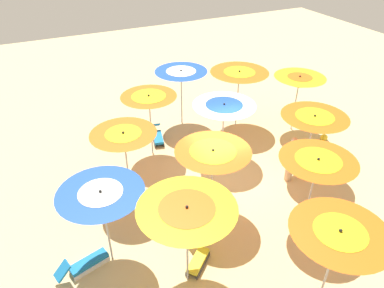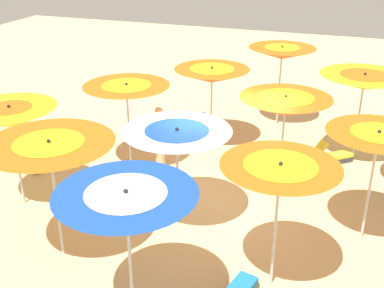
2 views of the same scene
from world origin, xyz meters
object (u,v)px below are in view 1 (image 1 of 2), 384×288
object	(u,v)px
lounger_0	(200,256)
lounger_3	(85,264)
beach_umbrella_0	(338,238)
beach_umbrella_10	(149,100)
beach_umbrella_3	(299,82)
beachgoer_0	(291,159)
beach_umbrella_2	(314,121)
beach_umbrella_11	(181,76)
beach_ball	(324,138)
beach_umbrella_5	(213,157)
beach_umbrella_6	(224,109)
beach_umbrella_8	(101,197)
beach_umbrella_7	(239,76)
lounger_2	(330,223)
lounger_1	(158,136)
beach_umbrella_9	(124,139)
beach_umbrella_1	(317,166)
beach_umbrella_4	(187,214)

from	to	relation	value
lounger_0	lounger_3	bearing A→B (deg)	-61.73
beach_umbrella_0	beach_umbrella_10	size ratio (longest dim) A/B	1.04
beach_umbrella_3	beachgoer_0	distance (m)	3.66
beach_umbrella_0	beach_umbrella_3	xyz separation A→B (m)	(4.50, 6.64, -0.18)
beach_umbrella_2	beach_umbrella_11	size ratio (longest dim) A/B	0.94
beach_ball	beach_umbrella_5	bearing A→B (deg)	-164.98
beach_umbrella_6	beach_umbrella_8	xyz separation A→B (m)	(-4.86, -2.84, 0.16)
beach_umbrella_5	lounger_0	bearing A→B (deg)	-126.29
beach_umbrella_5	beach_umbrella_7	distance (m)	5.37
lounger_3	beach_ball	distance (m)	9.89
beach_umbrella_3	beach_ball	size ratio (longest dim) A/B	8.43
beach_umbrella_5	beachgoer_0	size ratio (longest dim) A/B	1.36
lounger_2	lounger_1	bearing A→B (deg)	-0.70
beach_umbrella_5	lounger_0	world-z (taller)	beach_umbrella_5
beach_umbrella_9	beach_umbrella_11	world-z (taller)	beach_umbrella_11
lounger_1	beach_ball	bearing A→B (deg)	77.59
beach_umbrella_2	lounger_2	size ratio (longest dim) A/B	1.64
lounger_0	lounger_1	world-z (taller)	lounger_0
beach_umbrella_2	beach_umbrella_10	size ratio (longest dim) A/B	0.94
beachgoer_0	beach_ball	xyz separation A→B (m)	(2.80, 1.35, -0.72)
lounger_1	lounger_0	bearing A→B (deg)	2.85
beach_umbrella_2	lounger_3	distance (m)	7.91
beach_umbrella_10	beach_umbrella_0	bearing A→B (deg)	-80.27
beach_umbrella_7	beachgoer_0	xyz separation A→B (m)	(-0.35, -3.95, -1.30)
beach_umbrella_0	beachgoer_0	world-z (taller)	beach_umbrella_0
beach_umbrella_7	beach_umbrella_10	distance (m)	3.94
beach_umbrella_5	lounger_0	distance (m)	2.61
beach_umbrella_11	beachgoer_0	xyz separation A→B (m)	(1.66, -5.03, -1.27)
beach_umbrella_7	lounger_0	distance (m)	7.54
beach_umbrella_1	beach_umbrella_11	world-z (taller)	beach_umbrella_11
beach_umbrella_2	beach_umbrella_8	bearing A→B (deg)	-173.52
beach_umbrella_8	lounger_1	bearing A→B (deg)	57.31
beach_umbrella_3	lounger_2	bearing A→B (deg)	-117.37
beach_umbrella_4	lounger_2	world-z (taller)	beach_umbrella_4
beach_umbrella_7	lounger_1	world-z (taller)	beach_umbrella_7
beach_umbrella_8	beachgoer_0	distance (m)	6.34
beach_umbrella_3	beach_umbrella_8	xyz separation A→B (m)	(-8.41, -3.29, 0.02)
beach_umbrella_5	beach_ball	world-z (taller)	beach_umbrella_5
lounger_1	lounger_3	size ratio (longest dim) A/B	0.99
beach_umbrella_9	beach_ball	size ratio (longest dim) A/B	8.47
beach_umbrella_1	beach_umbrella_8	xyz separation A→B (m)	(-5.38, 1.13, 0.05)
beach_umbrella_1	beach_umbrella_6	xyz separation A→B (m)	(-0.53, 3.96, -0.11)
beach_umbrella_1	beach_umbrella_9	distance (m)	5.35
beach_umbrella_4	beach_umbrella_9	xyz separation A→B (m)	(-0.35, 3.59, -0.07)
beach_umbrella_0	lounger_2	xyz separation A→B (m)	(1.95, 1.71, -2.05)
beach_umbrella_4	lounger_3	world-z (taller)	beach_umbrella_4
beach_umbrella_9	beach_umbrella_11	bearing A→B (deg)	46.31
beach_umbrella_4	lounger_3	distance (m)	3.26
beach_umbrella_1	lounger_1	bearing A→B (deg)	110.90
beach_umbrella_0	beach_umbrella_10	xyz separation A→B (m)	(-1.28, 7.46, -0.08)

